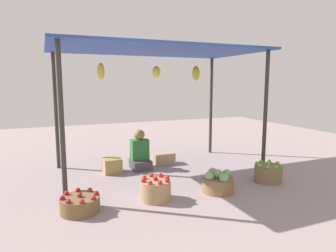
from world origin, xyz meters
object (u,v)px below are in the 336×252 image
at_px(vendor_person, 140,154).
at_px(basket_red_tomatoes, 156,190).
at_px(wooden_crate_near_vendor, 164,158).
at_px(basket_green_apples, 268,173).
at_px(wooden_crate_stacked_rear, 112,165).
at_px(basket_red_apples, 80,204).
at_px(basket_cabbages, 218,182).

xyz_separation_m(vendor_person, basket_red_tomatoes, (-0.27, -1.62, -0.14)).
bearing_deg(wooden_crate_near_vendor, basket_green_apples, -54.40).
xyz_separation_m(vendor_person, wooden_crate_stacked_rear, (-0.57, -0.06, -0.16)).
relative_size(basket_red_apples, basket_cabbages, 1.03).
bearing_deg(wooden_crate_near_vendor, basket_red_tomatoes, -115.28).
xyz_separation_m(basket_red_apples, basket_red_tomatoes, (1.06, 0.01, 0.05)).
bearing_deg(basket_red_apples, vendor_person, 50.68).
distance_m(basket_cabbages, wooden_crate_near_vendor, 1.83).
bearing_deg(basket_red_apples, basket_green_apples, 0.48).
xyz_separation_m(vendor_person, basket_red_apples, (-1.33, -1.63, -0.19)).
xyz_separation_m(vendor_person, wooden_crate_near_vendor, (0.56, 0.14, -0.18)).
distance_m(basket_red_apples, basket_green_apples, 3.13).
relative_size(basket_red_apples, basket_red_tomatoes, 1.15).
relative_size(basket_cabbages, wooden_crate_near_vendor, 1.14).
bearing_deg(basket_cabbages, vendor_person, 113.73).
bearing_deg(wooden_crate_stacked_rear, vendor_person, 6.44).
height_order(basket_red_apples, basket_cabbages, basket_cabbages).
xyz_separation_m(wooden_crate_near_vendor, wooden_crate_stacked_rear, (-1.13, -0.20, 0.02)).
distance_m(basket_red_apples, basket_red_tomatoes, 1.06).
relative_size(basket_red_tomatoes, basket_cabbages, 0.89).
height_order(vendor_person, basket_cabbages, vendor_person).
height_order(basket_green_apples, wooden_crate_near_vendor, basket_green_apples).
bearing_deg(basket_cabbages, wooden_crate_stacked_rear, 128.90).
xyz_separation_m(basket_red_tomatoes, wooden_crate_near_vendor, (0.83, 1.76, -0.04)).
relative_size(basket_red_tomatoes, wooden_crate_near_vendor, 1.02).
xyz_separation_m(basket_cabbages, basket_green_apples, (1.06, 0.09, 0.00)).
height_order(basket_red_tomatoes, wooden_crate_stacked_rear, basket_red_tomatoes).
height_order(basket_red_apples, basket_red_tomatoes, basket_red_tomatoes).
bearing_deg(wooden_crate_near_vendor, basket_red_apples, -136.99).
height_order(basket_cabbages, basket_green_apples, basket_cabbages).
distance_m(basket_red_tomatoes, wooden_crate_stacked_rear, 1.58).
height_order(vendor_person, basket_red_tomatoes, vendor_person).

